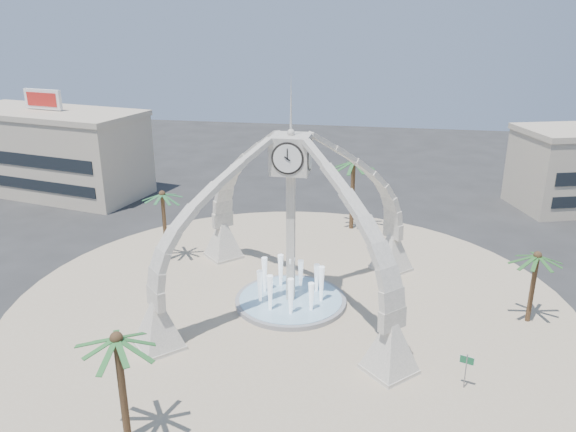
% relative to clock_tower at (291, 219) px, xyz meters
% --- Properties ---
extents(ground, '(140.00, 140.00, 0.00)m').
position_rel_clock_tower_xyz_m(ground, '(0.00, 0.00, -6.49)').
color(ground, '#282828').
rests_on(ground, ground).
extents(plaza, '(40.00, 40.00, 0.06)m').
position_rel_clock_tower_xyz_m(plaza, '(0.00, 0.00, -6.46)').
color(plaza, tan).
rests_on(plaza, ground).
extents(clock_tower, '(17.94, 17.94, 16.30)m').
position_rel_clock_tower_xyz_m(clock_tower, '(0.00, 0.00, 0.00)').
color(clock_tower, silver).
rests_on(clock_tower, ground).
extents(fountain, '(8.00, 8.00, 3.62)m').
position_rel_clock_tower_xyz_m(fountain, '(0.00, 0.00, -6.20)').
color(fountain, '#9A9A9D').
rests_on(fountain, ground).
extents(building_nw, '(23.75, 13.73, 11.90)m').
position_rel_clock_tower_xyz_m(building_nw, '(-32.00, 22.00, -1.66)').
color(building_nw, '#B8A68F').
rests_on(building_nw, ground).
extents(palm_east, '(4.24, 4.24, 5.53)m').
position_rel_clock_tower_xyz_m(palm_east, '(16.28, 0.39, -1.68)').
color(palm_east, brown).
rests_on(palm_east, ground).
extents(palm_west, '(3.94, 3.94, 6.57)m').
position_rel_clock_tower_xyz_m(palm_west, '(-11.62, 5.56, -0.67)').
color(palm_west, brown).
rests_on(palm_west, ground).
extents(palm_north, '(5.20, 5.20, 7.56)m').
position_rel_clock_tower_xyz_m(palm_north, '(3.19, 15.92, 0.17)').
color(palm_north, brown).
rests_on(palm_north, ground).
extents(palm_south, '(4.19, 4.19, 6.51)m').
position_rel_clock_tower_xyz_m(palm_south, '(-5.41, -15.09, -0.80)').
color(palm_south, brown).
rests_on(palm_south, ground).
extents(street_sign, '(0.77, 0.27, 2.20)m').
position_rel_clock_tower_xyz_m(street_sign, '(11.19, -7.94, -4.92)').
color(street_sign, slate).
rests_on(street_sign, ground).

